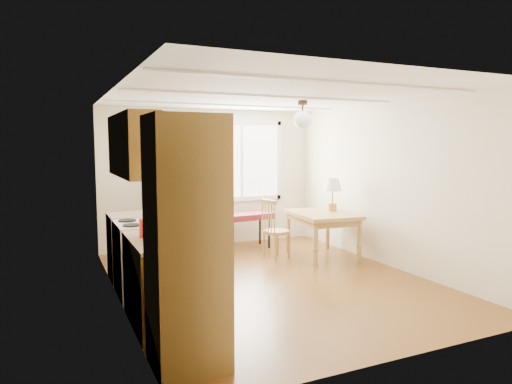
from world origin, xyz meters
TOP-DOWN VIEW (x-y plane):
  - room_shell at (0.00, 0.00)m, footprint 4.60×5.60m
  - kitchen_run at (-1.72, -0.63)m, footprint 0.65×3.40m
  - window_unit at (0.60, 2.47)m, footprint 1.64×0.05m
  - pendant_light at (0.70, 0.40)m, footprint 0.26×0.26m
  - refrigerator at (-0.64, 2.12)m, footprint 0.70×0.71m
  - bench at (0.27, 1.99)m, footprint 1.41×0.62m
  - dining_table at (1.34, 0.82)m, footprint 1.01×1.28m
  - chair at (0.56, 1.10)m, footprint 0.45×0.45m
  - table_lamp at (1.60, 0.92)m, footprint 0.32×0.32m
  - coffee_maker at (-1.72, -0.72)m, footprint 0.20×0.24m
  - kettle at (-1.82, -0.71)m, footprint 0.14×0.14m

SIDE VIEW (x-z plane):
  - chair at x=0.56m, z-range 0.07..1.03m
  - bench at x=0.27m, z-range 0.25..0.88m
  - dining_table at x=1.34m, z-range 0.27..1.02m
  - refrigerator at x=-0.64m, z-range 0.00..1.59m
  - kitchen_run at x=-1.72m, z-range -0.26..1.94m
  - kettle at x=-1.82m, z-range 0.88..1.14m
  - coffee_maker at x=-1.72m, z-range 0.86..1.17m
  - table_lamp at x=1.60m, z-range 0.87..1.43m
  - room_shell at x=0.00m, z-range -0.06..2.56m
  - window_unit at x=0.60m, z-range 0.79..2.31m
  - pendant_light at x=0.70m, z-range 2.04..2.44m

